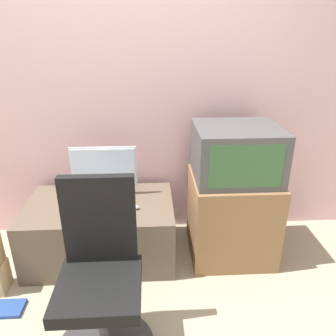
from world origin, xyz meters
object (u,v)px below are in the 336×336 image
Objects in this scene: mouse at (135,207)px; office_chair at (101,287)px; main_monitor at (104,173)px; keyboard at (102,210)px; crt_tv at (236,153)px; book at (5,309)px.

office_chair is (-0.15, -0.71, -0.07)m from mouse.
office_chair reaches higher than main_monitor.
keyboard is 0.71m from office_chair.
crt_tv is at bearing 7.12° from mouse.
office_chair is at bearing -83.25° from keyboard.
mouse reaches higher than book.
crt_tv is (0.97, 0.10, 0.38)m from keyboard.
office_chair reaches higher than book.
book is at bearing 158.04° from office_chair.
keyboard is at bearing 35.55° from book.
main_monitor reaches higher than mouse.
book is (-0.60, -0.68, -0.64)m from main_monitor.
main_monitor reaches higher than keyboard.
crt_tv is at bearing 6.10° from keyboard.
keyboard is at bearing 96.75° from office_chair.
keyboard is 0.87m from book.
book is at bearing -161.28° from crt_tv.
crt_tv reaches higher than mouse.
crt_tv is at bearing 18.72° from book.
crt_tv reaches higher than book.
mouse is 0.11× the size of crt_tv.
mouse is at bearing -172.88° from crt_tv.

